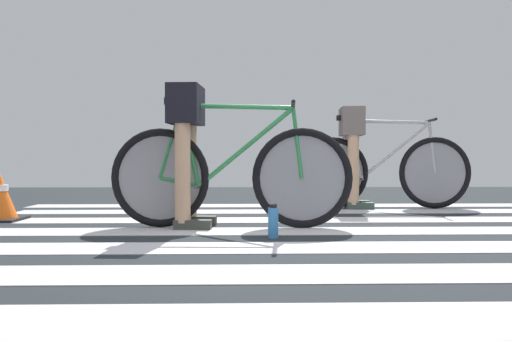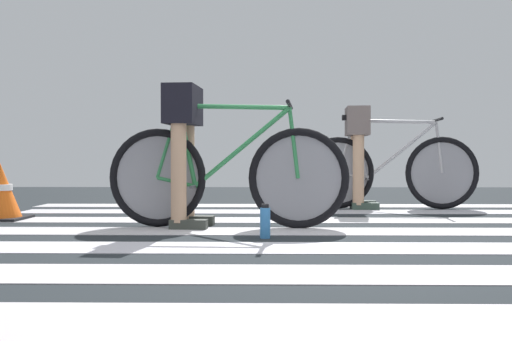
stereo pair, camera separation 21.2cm
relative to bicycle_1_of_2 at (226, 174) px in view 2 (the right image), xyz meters
name	(u,v)px [view 2 (the right image)]	position (x,y,z in m)	size (l,w,h in m)	color
ground	(304,241)	(0.52, -0.62, -0.40)	(18.00, 14.00, 0.02)	#1F2528
crosswalk_markings	(302,239)	(0.51, -0.61, -0.38)	(5.47, 5.74, 0.00)	silver
bicycle_1_of_2	(226,174)	(0.00, 0.00, 0.00)	(1.73, 0.52, 0.93)	black
cyclist_1_of_2	(184,136)	(-0.31, 0.03, 0.28)	(0.34, 0.43, 1.02)	tan
bicycle_2_of_2	(389,170)	(1.51, 1.67, 0.00)	(1.74, 0.52, 0.93)	black
cyclist_2_of_2	(358,143)	(1.20, 1.69, 0.27)	(0.33, 0.42, 1.01)	tan
water_bottle	(265,222)	(0.28, -0.57, -0.28)	(0.06, 0.06, 0.21)	#3A87D1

